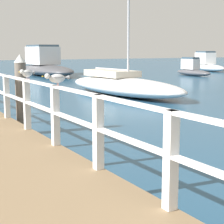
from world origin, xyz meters
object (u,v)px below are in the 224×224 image
(dock_piling_far, at_px, (21,95))
(seagull_background, at_px, (27,73))
(boat_0, at_px, (122,85))
(boat_1, at_px, (192,70))
(boat_5, at_px, (207,64))
(seagull_foreground, at_px, (57,78))
(boat_4, at_px, (45,65))

(dock_piling_far, xyz_separation_m, seagull_background, (-0.39, -1.76, 0.64))
(seagull_background, bearing_deg, dock_piling_far, -46.80)
(boat_0, bearing_deg, boat_1, -148.23)
(boat_5, bearing_deg, seagull_foreground, -120.41)
(boat_1, bearing_deg, dock_piling_far, -138.31)
(boat_1, bearing_deg, seagull_background, -135.71)
(boat_4, bearing_deg, dock_piling_far, -112.23)
(boat_5, bearing_deg, boat_0, -126.15)
(boat_0, height_order, boat_4, boat_0)
(boat_0, relative_size, boat_5, 1.29)
(boat_0, bearing_deg, seagull_foreground, 49.28)
(seagull_background, bearing_deg, boat_0, -76.62)
(dock_piling_far, height_order, boat_4, boat_4)
(dock_piling_far, xyz_separation_m, seagull_foreground, (-0.39, -3.35, 0.64))
(dock_piling_far, relative_size, seagull_background, 4.81)
(boat_0, distance_m, boat_1, 14.92)
(boat_4, distance_m, boat_5, 16.66)
(seagull_background, distance_m, boat_0, 10.66)
(dock_piling_far, xyz_separation_m, boat_0, (6.73, 6.09, -0.54))
(seagull_background, height_order, boat_4, boat_4)
(boat_0, height_order, boat_5, boat_0)
(boat_0, xyz_separation_m, boat_1, (12.15, 8.65, 0.03))
(boat_1, distance_m, boat_5, 7.80)
(seagull_background, relative_size, boat_5, 0.06)
(boat_4, relative_size, boat_5, 1.36)
(seagull_foreground, bearing_deg, seagull_background, -0.19)
(dock_piling_far, height_order, boat_0, boat_0)
(boat_4, xyz_separation_m, boat_5, (16.57, -1.70, -0.18))
(boat_5, bearing_deg, boat_4, -168.16)
(boat_0, distance_m, boat_4, 15.20)
(seagull_foreground, bearing_deg, dock_piling_far, -6.75)
(boat_0, relative_size, boat_4, 0.95)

